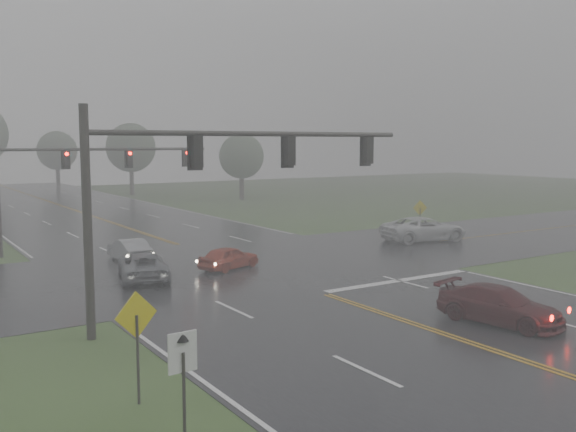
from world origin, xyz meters
TOP-DOWN VIEW (x-y plane):
  - main_road at (0.00, 20.00)m, footprint 18.00×160.00m
  - cross_street at (0.00, 22.00)m, footprint 120.00×14.00m
  - stop_bar at (4.50, 14.40)m, footprint 8.50×0.50m
  - sedan_maroon at (2.63, 7.13)m, footprint 2.77×4.85m
  - sedan_red at (-0.92, 21.23)m, footprint 3.76×2.49m
  - sedan_silver at (-4.51, 26.08)m, footprint 1.38×3.87m
  - car_grey at (-5.52, 21.18)m, footprint 3.25×5.04m
  - pickup_white at (14.28, 22.67)m, footprint 6.10×3.59m
  - signal_gantry_near at (-6.18, 13.28)m, footprint 13.20×0.34m
  - signal_gantry_far at (-6.20, 31.27)m, footprint 12.86×0.35m
  - sign_diamond_west at (-10.72, 7.31)m, footprint 1.17×0.32m
  - sign_arrow_white at (-11.02, 3.80)m, footprint 0.62×0.11m
  - sign_diamond_east at (15.33, 24.15)m, footprint 1.05×0.28m
  - tree_ne_a at (10.78, 69.50)m, footprint 6.04×6.04m
  - tree_e_near at (19.09, 56.42)m, footprint 5.09×5.09m
  - tree_n_far at (6.00, 86.87)m, footprint 5.52×5.52m

SIDE VIEW (x-z plane):
  - main_road at x=0.00m, z-range -0.01..0.01m
  - cross_street at x=0.00m, z-range -0.01..0.01m
  - stop_bar at x=4.50m, z-range 0.00..0.00m
  - sedan_maroon at x=2.63m, z-range -0.66..0.66m
  - sedan_red at x=-0.92m, z-range -0.60..0.60m
  - sedan_silver at x=-4.51m, z-range -0.64..0.64m
  - car_grey at x=-5.52m, z-range -0.65..0.65m
  - pickup_white at x=14.28m, z-range -0.80..0.80m
  - sign_diamond_east at x=15.33m, z-range 0.45..3.02m
  - sign_diamond_west at x=-10.72m, z-range 0.50..3.36m
  - sign_arrow_white at x=-11.02m, z-range 0.55..3.33m
  - signal_gantry_far at x=-6.20m, z-range 1.41..8.29m
  - tree_e_near at x=19.09m, z-range 1.17..8.64m
  - tree_n_far at x=6.00m, z-range 1.27..9.38m
  - signal_gantry_near at x=-6.18m, z-range 1.54..9.25m
  - tree_ne_a at x=10.78m, z-range 1.40..10.27m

